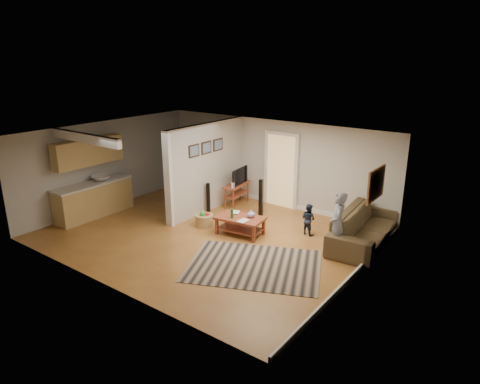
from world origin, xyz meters
name	(u,v)px	position (x,y,z in m)	size (l,w,h in m)	color
ground	(208,235)	(0.00, 0.00, 0.00)	(7.50, 7.50, 0.00)	brown
room_shell	(186,168)	(-1.07, 0.43, 1.46)	(7.54, 6.02, 2.52)	beige
area_rug	(254,265)	(1.83, -0.64, 0.01)	(2.77, 2.03, 0.01)	black
sofa	(363,242)	(3.26, 1.89, 0.00)	(2.67, 1.04, 0.78)	#403420
coffee_table	(241,221)	(0.62, 0.54, 0.36)	(1.24, 0.83, 0.69)	maroon
tv_console	(237,186)	(-0.74, 2.20, 0.60)	(0.54, 1.10, 0.91)	maroon
speaker_left	(208,198)	(-1.00, 1.20, 0.44)	(0.09, 0.09, 0.88)	black
speaker_right	(261,198)	(0.29, 1.92, 0.52)	(0.10, 0.10, 1.04)	black
toy_basket	(204,220)	(-0.47, 0.42, 0.17)	(0.47, 0.47, 0.42)	#9D7844
child	(335,255)	(3.00, 0.87, 0.00)	(0.53, 0.35, 1.46)	slate
toddler	(308,234)	(1.95, 1.54, 0.00)	(0.39, 0.30, 0.79)	#1C253C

